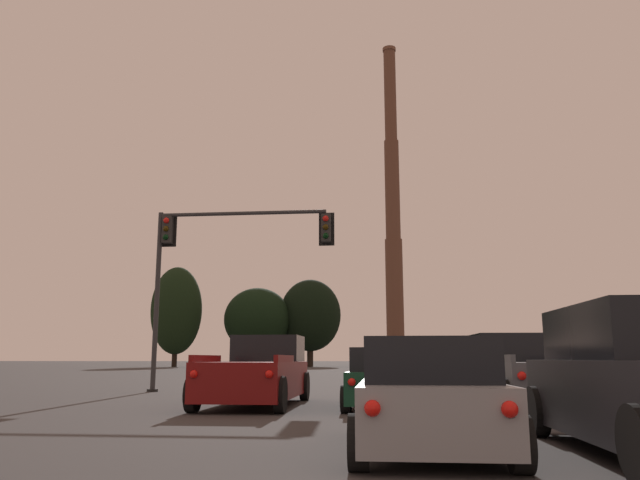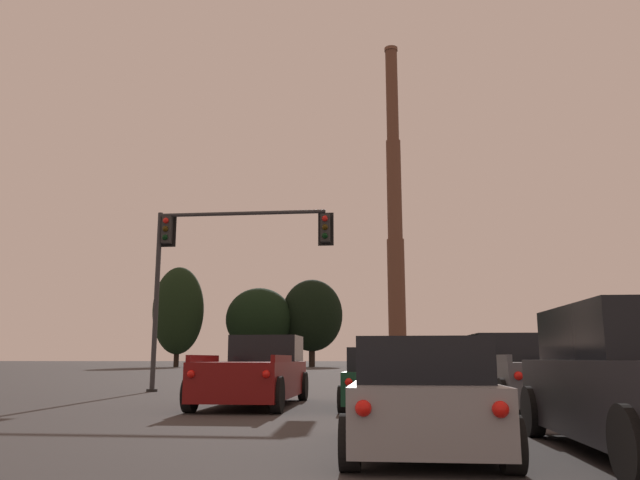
{
  "view_description": "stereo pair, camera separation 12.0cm",
  "coord_description": "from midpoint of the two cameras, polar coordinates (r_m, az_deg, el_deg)",
  "views": [
    {
      "loc": [
        -0.2,
        -1.35,
        1.18
      ],
      "look_at": [
        -3.27,
        27.77,
        6.76
      ],
      "focal_mm": 35.0,
      "sensor_mm": 36.0,
      "label": 1
    },
    {
      "loc": [
        -0.08,
        -1.34,
        1.18
      ],
      "look_at": [
        -3.27,
        27.77,
        6.76
      ],
      "focal_mm": 35.0,
      "sensor_mm": 36.0,
      "label": 2
    }
  ],
  "objects": [
    {
      "name": "hatchback_center_lane_front",
      "position": [
        15.61,
        6.04,
        -12.62
      ],
      "size": [
        1.98,
        4.14,
        1.44
      ],
      "rotation": [
        0.0,
        0.0,
        -0.02
      ],
      "color": "#0F3823",
      "rests_on": "ground_plane"
    },
    {
      "name": "pickup_truck_left_lane_front",
      "position": [
        16.71,
        -5.6,
        -12.03
      ],
      "size": [
        2.22,
        5.52,
        1.82
      ],
      "rotation": [
        0.0,
        0.0,
        0.01
      ],
      "color": "maroon",
      "rests_on": "ground_plane"
    },
    {
      "name": "hatchback_center_lane_second",
      "position": [
        8.49,
        9.61,
        -14.12
      ],
      "size": [
        1.92,
        4.11,
        1.44
      ],
      "rotation": [
        0.0,
        0.0,
        0.01
      ],
      "color": "gray",
      "rests_on": "ground_plane"
    },
    {
      "name": "pickup_truck_right_lane_front",
      "position": [
        16.01,
        18.29,
        -11.61
      ],
      "size": [
        2.36,
        5.57,
        1.82
      ],
      "rotation": [
        0.0,
        0.0,
        0.04
      ],
      "color": "#4C4F54",
      "rests_on": "ground_plane"
    },
    {
      "name": "traffic_light_overhead_left",
      "position": [
        23.61,
        -9.45,
        -1.0
      ],
      "size": [
        6.82,
        0.5,
        6.66
      ],
      "color": "#2D2D30",
      "rests_on": "ground_plane"
    },
    {
      "name": "smokestack",
      "position": [
        121.57,
        6.92,
        0.57
      ],
      "size": [
        5.31,
        5.31,
        63.9
      ],
      "color": "#523427",
      "rests_on": "ground_plane"
    },
    {
      "name": "treeline_right_mid",
      "position": [
        93.91,
        -0.7,
        -6.9
      ],
      "size": [
        9.13,
        8.22,
        12.92
      ],
      "color": "black",
      "rests_on": "ground_plane"
    },
    {
      "name": "treeline_left_mid",
      "position": [
        93.7,
        -12.79,
        -6.3
      ],
      "size": [
        7.4,
        6.66,
        14.46
      ],
      "color": "black",
      "rests_on": "ground_plane"
    },
    {
      "name": "treeline_far_left",
      "position": [
        92.95,
        -5.55,
        -7.26
      ],
      "size": [
        9.85,
        8.86,
        11.5
      ],
      "color": "black",
      "rests_on": "ground_plane"
    }
  ]
}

